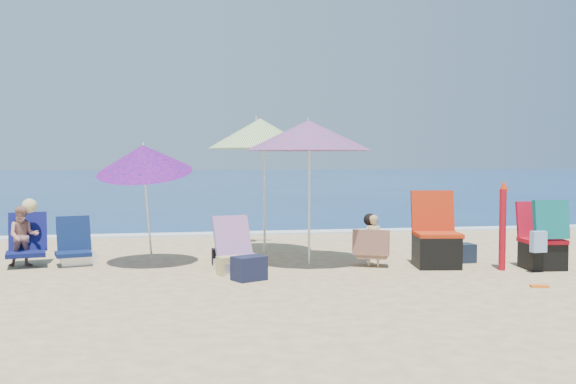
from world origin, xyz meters
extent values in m
plane|color=#D8BC84|center=(0.00, 0.00, 0.00)|extent=(120.00, 120.00, 0.00)
cube|color=navy|center=(0.00, 45.00, -0.05)|extent=(120.00, 80.00, 0.12)
cube|color=white|center=(0.00, 5.10, 0.02)|extent=(120.00, 0.50, 0.04)
cylinder|color=silver|center=(0.04, 1.12, 1.01)|extent=(0.04, 0.04, 2.01)
cone|color=#F22071|center=(0.04, 1.19, 1.93)|extent=(2.23, 2.23, 0.45)
cylinder|color=silver|center=(0.05, 1.26, 2.13)|extent=(0.04, 0.04, 0.12)
cylinder|color=silver|center=(-0.46, 2.34, 1.04)|extent=(0.05, 0.05, 2.09)
cone|color=#5FA319|center=(-0.54, 2.31, 2.00)|extent=(2.24, 2.24, 0.49)
cylinder|color=white|center=(-0.61, 2.28, 2.22)|extent=(0.04, 0.04, 0.13)
cylinder|color=silver|center=(-2.33, 1.62, 0.82)|extent=(0.14, 0.42, 1.59)
cone|color=#9F166B|center=(-2.37, 1.46, 1.59)|extent=(1.73, 1.77, 0.74)
cylinder|color=white|center=(-2.37, 1.47, 1.77)|extent=(0.04, 0.06, 0.11)
cylinder|color=#A40B18|center=(2.65, 0.21, 0.58)|extent=(0.11, 0.11, 1.15)
cone|color=#B62D0D|center=(2.71, 0.29, 1.20)|extent=(0.15, 0.15, 0.14)
cube|color=#0D1C49|center=(-3.42, 1.66, 0.18)|extent=(0.58, 0.54, 0.06)
cube|color=#0B1A3F|center=(-3.46, 1.98, 0.44)|extent=(0.55, 0.40, 0.52)
cube|color=white|center=(-3.37, 1.81, 0.08)|extent=(0.61, 0.57, 0.16)
cube|color=#C04354|center=(-1.04, 0.84, 0.19)|extent=(0.62, 0.58, 0.06)
cube|color=#EB5354|center=(-1.12, 1.03, 0.48)|extent=(0.59, 0.42, 0.57)
cube|color=white|center=(-1.07, 0.69, 0.08)|extent=(0.65, 0.60, 0.17)
cube|color=red|center=(1.85, 0.61, 0.48)|extent=(0.71, 0.65, 0.07)
cube|color=#BA270D|center=(1.88, 0.87, 0.79)|extent=(0.65, 0.27, 0.64)
cube|color=black|center=(1.83, 0.59, 0.23)|extent=(0.68, 0.63, 0.45)
cube|color=red|center=(3.26, 0.19, 0.41)|extent=(0.58, 0.53, 0.06)
cube|color=#B60D24|center=(3.29, 0.43, 0.68)|extent=(0.56, 0.19, 0.55)
cube|color=black|center=(3.28, 0.21, 0.20)|extent=(0.56, 0.51, 0.39)
cube|color=#097570|center=(3.27, 0.00, 0.73)|extent=(0.50, 0.21, 0.56)
cube|color=#88A8DA|center=(3.02, -0.10, 0.44)|extent=(0.22, 0.12, 0.29)
imported|color=tan|center=(0.93, 0.78, 0.38)|extent=(0.33, 0.28, 0.77)
cube|color=#2D0F6F|center=(0.95, 0.86, 0.15)|extent=(0.54, 0.51, 0.05)
cube|color=#360F6C|center=(0.89, 0.77, 0.36)|extent=(0.56, 0.38, 0.39)
sphere|color=black|center=(0.91, 0.90, 0.68)|extent=(0.19, 0.19, 0.19)
imported|color=#AA7366|center=(-4.13, 1.73, 0.45)|extent=(0.49, 0.42, 0.89)
cube|color=#0C1246|center=(-4.08, 1.65, 0.19)|extent=(0.63, 0.58, 0.06)
cube|color=#0D1049|center=(-4.11, 1.94, 0.49)|extent=(0.59, 0.42, 0.58)
sphere|color=#D8C07C|center=(-4.05, 1.80, 0.89)|extent=(0.22, 0.22, 0.22)
cube|color=#171B34|center=(-0.97, 0.09, 0.16)|extent=(0.49, 0.44, 0.31)
cube|color=black|center=(-1.22, 1.35, 0.12)|extent=(0.34, 0.25, 0.24)
cube|color=tan|center=(-1.21, 0.52, 0.13)|extent=(0.34, 0.29, 0.25)
cube|color=#172133|center=(2.38, 0.96, 0.14)|extent=(0.40, 0.32, 0.29)
cube|color=orange|center=(2.50, -0.98, 0.01)|extent=(0.23, 0.15, 0.03)
camera|label=1|loc=(-1.87, -8.03, 1.58)|focal=39.33mm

